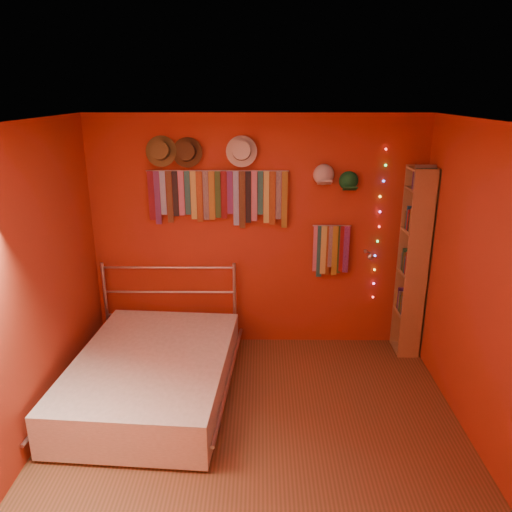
{
  "coord_description": "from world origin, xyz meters",
  "views": [
    {
      "loc": [
        0.04,
        -3.35,
        2.7
      ],
      "look_at": [
        -0.0,
        0.9,
        1.29
      ],
      "focal_mm": 35.0,
      "sensor_mm": 36.0,
      "label": 1
    }
  ],
  "objects_px": {
    "bookshelf": "(417,262)",
    "bed": "(153,374)",
    "tie_rack": "(219,195)",
    "reading_lamp": "(370,256)"
  },
  "relations": [
    {
      "from": "bookshelf",
      "to": "bed",
      "type": "relative_size",
      "value": 0.98
    },
    {
      "from": "tie_rack",
      "to": "bookshelf",
      "type": "bearing_deg",
      "value": -4.33
    },
    {
      "from": "tie_rack",
      "to": "bed",
      "type": "xyz_separation_m",
      "value": [
        -0.56,
        -1.04,
        -1.46
      ]
    },
    {
      "from": "tie_rack",
      "to": "reading_lamp",
      "type": "height_order",
      "value": "tie_rack"
    },
    {
      "from": "reading_lamp",
      "to": "bed",
      "type": "height_order",
      "value": "reading_lamp"
    },
    {
      "from": "tie_rack",
      "to": "reading_lamp",
      "type": "bearing_deg",
      "value": -5.75
    },
    {
      "from": "reading_lamp",
      "to": "bookshelf",
      "type": "relative_size",
      "value": 0.14
    },
    {
      "from": "bookshelf",
      "to": "bed",
      "type": "distance_m",
      "value": 2.87
    },
    {
      "from": "bookshelf",
      "to": "bed",
      "type": "xyz_separation_m",
      "value": [
        -2.61,
        -0.88,
        -0.79
      ]
    },
    {
      "from": "tie_rack",
      "to": "bed",
      "type": "distance_m",
      "value": 1.88
    }
  ]
}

